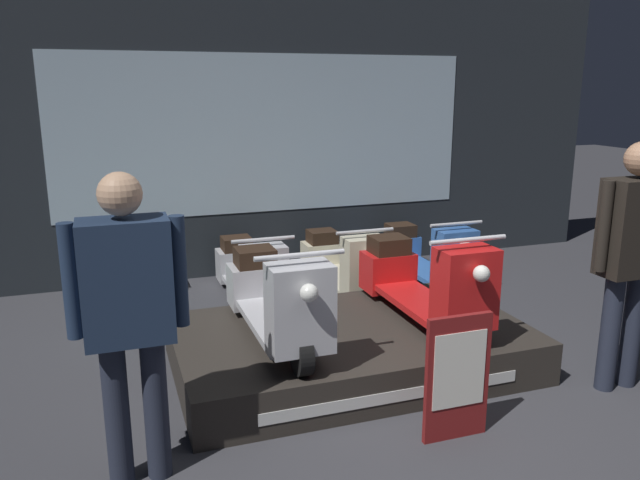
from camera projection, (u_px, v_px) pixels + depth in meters
ground_plane at (423, 431)px, 3.83m from camera, size 30.00×30.00×0.00m
shop_wall_back at (268, 130)px, 6.81m from camera, size 8.28×0.09×3.20m
display_platform at (350, 347)px, 4.67m from camera, size 2.57×1.55×0.32m
scooter_display_left at (276, 299)px, 4.35m from camera, size 0.56×1.59×0.78m
scooter_display_right at (423, 282)px, 4.72m from camera, size 0.56×1.59×0.78m
scooter_backrow_0 at (148, 283)px, 5.74m from camera, size 0.56×1.59×0.78m
scooter_backrow_1 at (250, 273)px, 6.04m from camera, size 0.56×1.59×0.78m
scooter_backrow_2 at (342, 264)px, 6.35m from camera, size 0.56×1.59×0.78m
scooter_backrow_3 at (426, 255)px, 6.66m from camera, size 0.56×1.59×0.78m
person_left_browsing at (129, 306)px, 3.14m from camera, size 0.60×0.25×1.67m
person_right_browsing at (631, 247)px, 4.16m from camera, size 0.58×0.24×1.72m
price_sign_board at (457, 377)px, 3.67m from camera, size 0.42×0.04×0.78m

